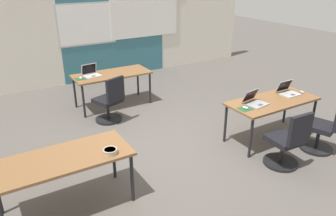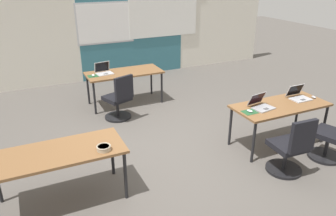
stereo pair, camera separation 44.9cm
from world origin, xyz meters
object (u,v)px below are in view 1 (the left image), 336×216
at_px(chair_far_left, 110,103).
at_px(snack_bowl, 110,151).
at_px(desk_near_right, 272,103).
at_px(chair_near_right_end, 324,130).
at_px(mouse_near_right_inner, 245,108).
at_px(desk_near_left, 63,162).
at_px(laptop_near_right_end, 288,91).
at_px(laptop_near_right_inner, 255,101).
at_px(laptop_far_left, 91,73).
at_px(chair_near_right_inner, 287,144).
at_px(desk_far_center, 112,76).
at_px(mouse_near_right_end, 302,92).
at_px(mouse_far_left, 81,78).

bearing_deg(chair_far_left, snack_bowl, 49.39).
relative_size(desk_near_right, snack_bowl, 9.01).
distance_m(chair_near_right_end, snack_bowl, 3.47).
bearing_deg(mouse_near_right_inner, desk_near_left, 179.29).
xyz_separation_m(desk_near_right, laptop_near_right_end, (0.45, 0.07, 0.11)).
xyz_separation_m(desk_near_right, chair_far_left, (-2.11, 2.07, -0.28)).
bearing_deg(desk_near_right, laptop_near_right_end, 9.09).
relative_size(laptop_near_right_inner, laptop_far_left, 1.03).
height_order(chair_near_right_inner, laptop_far_left, laptop_far_left).
height_order(desk_far_center, snack_bowl, snack_bowl).
height_order(desk_far_center, mouse_near_right_end, mouse_near_right_end).
height_order(mouse_near_right_inner, mouse_near_right_end, mouse_near_right_inner).
relative_size(mouse_far_left, snack_bowl, 0.59).
bearing_deg(laptop_near_right_end, snack_bowl, -175.23).
xyz_separation_m(chair_near_right_inner, mouse_near_right_end, (1.17, 0.74, 0.36)).
relative_size(desk_near_right, chair_far_left, 1.74).
relative_size(desk_near_right, mouse_near_right_inner, 14.23).
bearing_deg(chair_near_right_inner, laptop_near_right_inner, -92.15).
relative_size(chair_far_left, snack_bowl, 5.18).
xyz_separation_m(desk_near_right, mouse_far_left, (-2.42, 2.78, 0.08)).
xyz_separation_m(mouse_near_right_inner, chair_far_left, (-1.45, 2.11, -0.36)).
relative_size(chair_near_right_inner, chair_far_left, 1.00).
xyz_separation_m(desk_far_center, laptop_near_right_inner, (1.37, -2.77, 0.11)).
bearing_deg(mouse_near_right_end, snack_bowl, -177.12).
distance_m(laptop_near_right_inner, mouse_far_left, 3.42).
xyz_separation_m(laptop_near_right_end, chair_near_right_end, (-0.03, -0.82, -0.39)).
bearing_deg(desk_near_left, mouse_near_right_end, -0.22).
bearing_deg(mouse_near_right_end, desk_near_right, 178.67).
relative_size(laptop_near_right_inner, mouse_near_right_end, 3.40).
height_order(chair_near_right_end, snack_bowl, chair_near_right_end).
relative_size(desk_near_right, laptop_far_left, 4.41).
bearing_deg(mouse_near_right_inner, chair_near_right_inner, -74.68).
height_order(mouse_near_right_inner, chair_near_right_end, chair_near_right_end).
relative_size(laptop_far_left, laptop_near_right_end, 1.09).
relative_size(desk_far_center, laptop_near_right_inner, 4.27).
height_order(mouse_near_right_inner, laptop_near_right_end, laptop_near_right_end).
bearing_deg(desk_near_right, mouse_near_right_end, -1.33).
distance_m(laptop_far_left, snack_bowl, 3.17).
bearing_deg(chair_near_right_inner, mouse_far_left, -57.75).
height_order(desk_near_right, laptop_far_left, laptop_far_left).
height_order(laptop_far_left, mouse_far_left, laptop_far_left).
bearing_deg(desk_near_left, chair_far_left, 56.07).
bearing_deg(laptop_near_right_inner, desk_far_center, 107.54).
distance_m(desk_far_center, mouse_far_left, 0.67).
xyz_separation_m(desk_far_center, chair_near_right_end, (2.17, -3.55, -0.28)).
height_order(chair_near_right_inner, chair_far_left, same).
bearing_deg(chair_near_right_inner, mouse_near_right_end, -144.49).
distance_m(chair_near_right_inner, laptop_near_right_end, 1.29).
height_order(desk_near_left, chair_near_right_inner, chair_near_right_inner).
xyz_separation_m(desk_near_left, chair_near_right_inner, (3.04, -0.75, -0.28)).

